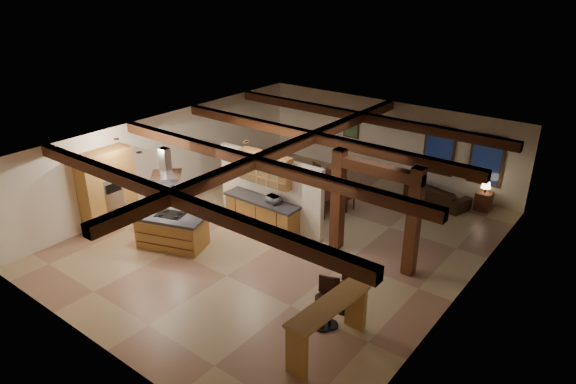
{
  "coord_description": "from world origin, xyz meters",
  "views": [
    {
      "loc": [
        8.04,
        -10.32,
        7.25
      ],
      "look_at": [
        -0.32,
        0.5,
        1.22
      ],
      "focal_mm": 32.0,
      "sensor_mm": 36.0,
      "label": 1
    }
  ],
  "objects_px": {
    "dining_table": "(317,196)",
    "sofa": "(437,194)",
    "kitchen_island": "(172,230)",
    "bar_counter": "(329,319)"
  },
  "relations": [
    {
      "from": "dining_table",
      "to": "bar_counter",
      "type": "relative_size",
      "value": 0.92
    },
    {
      "from": "kitchen_island",
      "to": "dining_table",
      "type": "bearing_deg",
      "value": 69.3
    },
    {
      "from": "sofa",
      "to": "bar_counter",
      "type": "relative_size",
      "value": 0.97
    },
    {
      "from": "kitchen_island",
      "to": "bar_counter",
      "type": "distance_m",
      "value": 5.95
    },
    {
      "from": "sofa",
      "to": "bar_counter",
      "type": "height_order",
      "value": "bar_counter"
    },
    {
      "from": "dining_table",
      "to": "sofa",
      "type": "bearing_deg",
      "value": 58.97
    },
    {
      "from": "dining_table",
      "to": "bar_counter",
      "type": "bearing_deg",
      "value": -36.36
    },
    {
      "from": "kitchen_island",
      "to": "bar_counter",
      "type": "bearing_deg",
      "value": -9.17
    },
    {
      "from": "sofa",
      "to": "kitchen_island",
      "type": "bearing_deg",
      "value": 70.87
    },
    {
      "from": "kitchen_island",
      "to": "bar_counter",
      "type": "relative_size",
      "value": 1.01
    }
  ]
}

